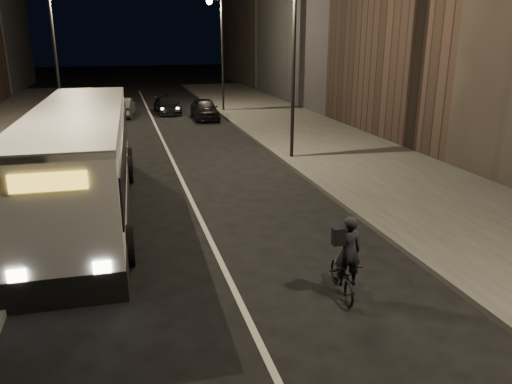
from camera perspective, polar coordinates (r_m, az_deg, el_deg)
ground at (r=11.98m, az=-2.35°, el=-11.46°), size 180.00×180.00×0.00m
sidewalk_right at (r=27.13m, az=8.48°, el=5.24°), size 7.00×70.00×0.16m
streetlight_right_mid at (r=23.49m, az=3.73°, el=16.49°), size 1.20×0.44×8.12m
streetlight_right_far at (r=38.97m, az=-4.30°, el=16.93°), size 1.20×0.44×8.12m
streetlight_left_far at (r=32.35m, az=-21.62°, el=15.66°), size 1.20×0.44×8.12m
city_bus at (r=17.54m, az=-19.26°, el=3.80°), size 3.42×13.20×3.53m
cyclist_on_bicycle at (r=11.77m, az=10.03°, el=-8.63°), size 0.85×1.80×2.00m
car_near at (r=36.02m, az=-5.90°, el=9.43°), size 1.79×4.29×1.45m
car_mid at (r=38.14m, az=-15.04°, el=9.33°), size 2.00×4.37×1.39m
car_far at (r=39.12m, az=-10.12°, el=9.72°), size 1.95×4.28×1.22m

